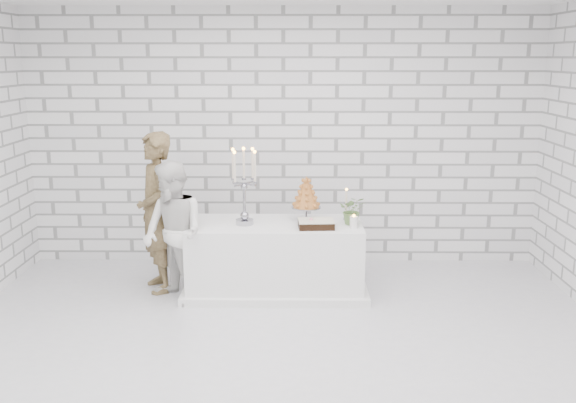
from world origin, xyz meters
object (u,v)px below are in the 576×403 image
(bride, at_px, (173,233))
(candelabra, at_px, (244,186))
(groom, at_px, (157,213))
(cake_table, at_px, (275,258))
(croquembouche, at_px, (306,198))

(bride, xyz_separation_m, candelabra, (0.69, 0.25, 0.43))
(bride, bearing_deg, groom, 171.24)
(cake_table, distance_m, bride, 1.10)
(croquembouche, bearing_deg, candelabra, -166.07)
(candelabra, distance_m, croquembouche, 0.67)
(candelabra, relative_size, croquembouche, 1.68)
(candelabra, height_order, croquembouche, candelabra)
(groom, height_order, bride, groom)
(cake_table, relative_size, candelabra, 2.24)
(cake_table, relative_size, groom, 1.06)
(croquembouche, bearing_deg, groom, -178.29)
(groom, distance_m, croquembouche, 1.58)
(candelabra, bearing_deg, bride, -160.40)
(cake_table, height_order, candelabra, candelabra)
(bride, bearing_deg, cake_table, 63.81)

